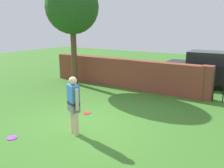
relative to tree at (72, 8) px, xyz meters
name	(u,v)px	position (x,y,z in m)	size (l,w,h in m)	color
ground_plane	(85,126)	(3.75, -3.79, -3.76)	(40.00, 40.00, 0.00)	#3D7528
brick_wall	(121,73)	(2.25, 0.83, -3.08)	(7.81, 0.50, 1.37)	brown
tree	(72,8)	(0.00, 0.00, 0.00)	(2.57, 2.57, 5.08)	brown
person	(74,103)	(3.84, -4.36, -2.87)	(0.50, 0.35, 1.62)	beige
car	(210,69)	(5.90, 3.18, -2.90)	(4.26, 2.04, 1.72)	black
frisbee_purple	(12,138)	(2.61, -5.48, -3.76)	(0.27, 0.27, 0.02)	purple
frisbee_red	(87,113)	(3.14, -2.96, -3.76)	(0.27, 0.27, 0.02)	red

